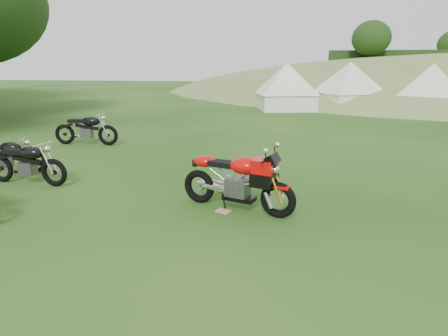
% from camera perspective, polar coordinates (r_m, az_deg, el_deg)
% --- Properties ---
extents(ground, '(120.00, 120.00, 0.00)m').
position_cam_1_polar(ground, '(6.41, -3.37, -9.02)').
color(ground, '#153F0D').
rests_on(ground, ground).
extents(sport_motorcycle, '(2.26, 1.23, 1.32)m').
position_cam_1_polar(sport_motorcycle, '(6.95, 1.95, -1.23)').
color(sport_motorcycle, '#C70807').
rests_on(sport_motorcycle, ground).
extents(plywood_board, '(0.31, 0.28, 0.02)m').
position_cam_1_polar(plywood_board, '(7.05, -0.11, -6.57)').
color(plywood_board, tan).
rests_on(plywood_board, ground).
extents(vintage_moto_b, '(1.85, 1.15, 0.97)m').
position_cam_1_polar(vintage_moto_b, '(10.71, -30.49, 1.56)').
color(vintage_moto_b, black).
rests_on(vintage_moto_b, ground).
extents(vintage_moto_c, '(2.03, 0.62, 1.05)m').
position_cam_1_polar(vintage_moto_c, '(9.62, -27.95, 0.81)').
color(vintage_moto_c, black).
rests_on(vintage_moto_c, ground).
extents(vintage_moto_d, '(2.19, 0.59, 1.14)m').
position_cam_1_polar(vintage_moto_d, '(13.67, -20.32, 5.68)').
color(vintage_moto_d, black).
rests_on(vintage_moto_d, ground).
extents(tent_left, '(3.81, 3.81, 2.75)m').
position_cam_1_polar(tent_left, '(23.72, 9.44, 12.07)').
color(tent_left, white).
rests_on(tent_left, ground).
extents(tent_mid, '(4.23, 4.23, 2.78)m').
position_cam_1_polar(tent_mid, '(25.52, 18.48, 11.75)').
color(tent_mid, silver).
rests_on(tent_mid, ground).
extents(tent_right, '(4.11, 4.11, 2.73)m').
position_cam_1_polar(tent_right, '(25.36, 29.03, 10.57)').
color(tent_right, silver).
rests_on(tent_right, ground).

